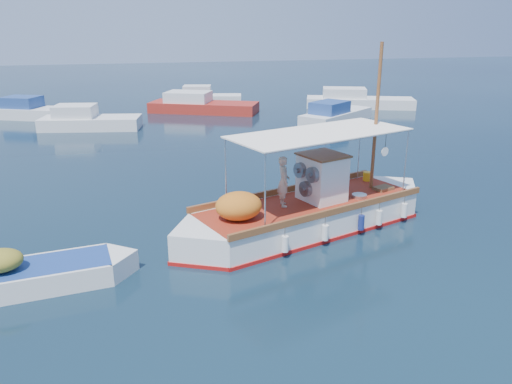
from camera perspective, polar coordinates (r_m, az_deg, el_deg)
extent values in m
plane|color=black|center=(17.61, 4.68, -3.63)|extent=(160.00, 160.00, 0.00)
cube|color=white|center=(17.16, 6.05, -2.98)|extent=(8.18, 4.90, 1.14)
cube|color=white|center=(15.19, -5.48, -5.92)|extent=(2.46, 2.46, 1.14)
cube|color=white|center=(19.71, 14.87, -0.63)|extent=(2.46, 2.46, 1.14)
cube|color=#AB1310|center=(17.29, 6.02, -4.03)|extent=(8.30, 5.01, 0.19)
cube|color=maroon|center=(16.97, 6.12, -1.26)|extent=(8.11, 4.70, 0.06)
cube|color=brown|center=(17.90, 3.51, 0.30)|extent=(7.49, 2.58, 0.21)
cube|color=brown|center=(16.00, 9.06, -2.16)|extent=(7.49, 2.58, 0.21)
cube|color=white|center=(17.04, 7.56, 1.59)|extent=(1.60, 1.67, 1.55)
cube|color=brown|center=(16.82, 7.68, 4.21)|extent=(1.73, 1.80, 0.06)
cylinder|color=slate|center=(16.29, 6.55, 1.97)|extent=(0.38, 0.56, 0.52)
cylinder|color=slate|center=(16.78, 5.12, 2.52)|extent=(0.38, 0.56, 0.52)
cylinder|color=slate|center=(16.70, 5.77, 0.38)|extent=(0.38, 0.56, 0.52)
cylinder|color=brown|center=(18.22, 13.58, 8.20)|extent=(0.16, 0.16, 5.17)
cylinder|color=brown|center=(17.72, 11.61, 6.69)|extent=(1.79, 0.67, 0.08)
cylinder|color=silver|center=(16.10, -3.49, 2.15)|extent=(0.06, 0.06, 2.33)
cylinder|color=silver|center=(14.25, 1.05, -0.02)|extent=(0.06, 0.06, 2.33)
cylinder|color=silver|center=(19.58, 11.71, 4.77)|extent=(0.06, 0.06, 2.33)
cylinder|color=silver|center=(18.09, 16.74, 3.23)|extent=(0.06, 0.06, 2.33)
cube|color=white|center=(16.55, 7.38, 6.71)|extent=(6.57, 4.28, 0.04)
ellipsoid|color=orange|center=(15.29, -2.00, -1.60)|extent=(1.76, 1.62, 0.87)
cube|color=#EDA315|center=(18.13, 8.32, 0.72)|extent=(0.30, 0.26, 0.41)
cylinder|color=#EDA315|center=(19.62, 12.58, 1.75)|extent=(0.39, 0.39, 0.35)
cube|color=brown|center=(18.70, 14.35, 0.41)|extent=(0.78, 0.65, 0.12)
cylinder|color=#B2B2B2|center=(17.67, 11.73, -0.46)|extent=(0.65, 0.65, 0.12)
cylinder|color=white|center=(17.24, 14.51, 4.49)|extent=(0.30, 0.13, 0.31)
cylinder|color=white|center=(14.89, 3.34, -5.94)|extent=(0.26, 0.26, 0.50)
cylinder|color=navy|center=(16.79, 11.93, -3.42)|extent=(0.26, 0.26, 0.50)
cylinder|color=white|center=(18.23, 16.57, -2.02)|extent=(0.26, 0.26, 0.50)
imported|color=#B1A693|center=(16.31, 3.17, 1.23)|extent=(0.46, 0.65, 1.68)
cube|color=white|center=(14.69, -24.14, -9.11)|extent=(4.17, 2.04, 0.78)
cube|color=white|center=(14.66, -16.27, -8.20)|extent=(1.55, 1.55, 0.78)
cube|color=navy|center=(14.53, -24.34, -7.79)|extent=(4.15, 1.86, 0.04)
ellipsoid|color=olive|center=(14.48, -27.25, -6.99)|extent=(1.25, 1.07, 0.58)
cube|color=silver|center=(35.42, -18.31, 7.35)|extent=(6.77, 3.60, 1.00)
cube|color=silver|center=(35.53, -19.97, 8.68)|extent=(2.92, 2.50, 0.80)
cube|color=#A6251B|center=(40.42, -5.97, 9.47)|extent=(8.83, 6.23, 1.00)
cube|color=silver|center=(40.68, -7.75, 10.74)|extent=(4.08, 3.62, 0.80)
cube|color=silver|center=(36.36, 9.15, 8.31)|extent=(6.58, 5.67, 1.00)
cube|color=navy|center=(35.37, 8.42, 9.55)|extent=(3.22, 3.06, 0.80)
cube|color=silver|center=(43.57, 11.76, 9.84)|extent=(9.18, 5.62, 1.00)
cube|color=silver|center=(43.35, 10.06, 11.10)|extent=(4.10, 3.34, 0.80)
cube|color=silver|center=(40.94, -23.95, 8.10)|extent=(6.56, 4.74, 1.00)
cube|color=navy|center=(41.34, -25.19, 9.30)|extent=(3.07, 2.83, 0.80)
cube|color=silver|center=(44.74, -5.56, 10.36)|extent=(6.21, 3.30, 1.00)
cube|color=silver|center=(44.69, -6.75, 11.47)|extent=(2.69, 2.20, 0.80)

